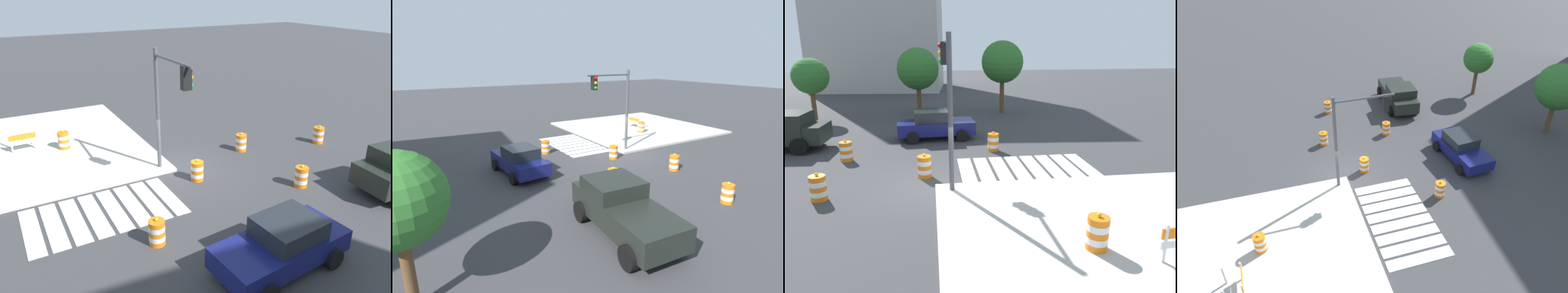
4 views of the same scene
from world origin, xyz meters
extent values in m
plane|color=#38383A|center=(0.00, 0.00, 0.00)|extent=(120.00, 120.00, 0.00)
cube|color=#BCB7AD|center=(6.00, -6.00, 0.07)|extent=(12.00, 12.00, 0.15)
cube|color=silver|center=(1.38, 1.80, 0.01)|extent=(0.60, 3.20, 0.02)
cube|color=silver|center=(2.12, 1.80, 0.01)|extent=(0.60, 3.20, 0.02)
cube|color=silver|center=(2.88, 1.80, 0.01)|extent=(0.60, 3.20, 0.02)
cube|color=silver|center=(3.62, 1.80, 0.01)|extent=(0.60, 3.20, 0.02)
cube|color=silver|center=(4.38, 1.80, 0.01)|extent=(0.60, 3.20, 0.02)
cube|color=silver|center=(5.12, 1.80, 0.01)|extent=(0.60, 3.20, 0.02)
cube|color=silver|center=(5.88, 1.80, 0.01)|extent=(0.60, 3.20, 0.02)
cube|color=silver|center=(6.62, 1.80, 0.01)|extent=(0.60, 3.20, 0.02)
cube|color=navy|center=(0.17, 7.41, 0.68)|extent=(4.42, 2.15, 0.70)
cube|color=#1E2328|center=(-0.07, 7.39, 1.33)|extent=(2.01, 1.73, 0.60)
cylinder|color=black|center=(1.45, 8.45, 0.33)|extent=(0.68, 0.29, 0.66)
cylinder|color=black|center=(1.59, 6.56, 0.33)|extent=(0.68, 0.29, 0.66)
cylinder|color=black|center=(-1.24, 8.26, 0.33)|extent=(0.68, 0.29, 0.66)
cylinder|color=black|center=(-1.10, 6.36, 0.33)|extent=(0.68, 0.29, 0.66)
cube|color=black|center=(-9.33, 6.34, 0.87)|extent=(2.65, 2.19, 0.90)
cube|color=black|center=(-7.24, 6.18, 1.17)|extent=(2.05, 2.14, 1.50)
cube|color=black|center=(-6.14, 6.10, 0.87)|extent=(1.54, 2.00, 0.90)
cylinder|color=black|center=(-6.36, 7.14, 0.42)|extent=(0.86, 0.36, 0.84)
cylinder|color=black|center=(-6.52, 5.11, 0.42)|extent=(0.86, 0.36, 0.84)
cylinder|color=black|center=(-9.75, 7.40, 0.42)|extent=(0.86, 0.36, 0.84)
cylinder|color=black|center=(-9.91, 5.36, 0.42)|extent=(0.86, 0.36, 0.84)
cylinder|color=orange|center=(-8.41, 0.61, 0.09)|extent=(0.56, 0.56, 0.18)
cylinder|color=white|center=(-8.41, 0.61, 0.27)|extent=(0.56, 0.56, 0.18)
cylinder|color=orange|center=(-8.41, 0.61, 0.45)|extent=(0.56, 0.56, 0.18)
cylinder|color=white|center=(-8.41, 0.61, 0.63)|extent=(0.56, 0.56, 0.18)
cylinder|color=orange|center=(-8.41, 0.61, 0.81)|extent=(0.56, 0.56, 0.18)
sphere|color=yellow|center=(-8.41, 0.61, 0.96)|extent=(0.12, 0.12, 0.12)
cylinder|color=orange|center=(-0.41, 1.21, 0.09)|extent=(0.56, 0.56, 0.18)
cylinder|color=white|center=(-0.41, 1.21, 0.27)|extent=(0.56, 0.56, 0.18)
cylinder|color=orange|center=(-0.41, 1.21, 0.45)|extent=(0.56, 0.56, 0.18)
cylinder|color=white|center=(-0.41, 1.21, 0.63)|extent=(0.56, 0.56, 0.18)
cylinder|color=orange|center=(-0.41, 1.21, 0.81)|extent=(0.56, 0.56, 0.18)
sphere|color=yellow|center=(-0.41, 1.21, 0.96)|extent=(0.12, 0.12, 0.12)
cylinder|color=orange|center=(3.00, 4.54, 0.09)|extent=(0.56, 0.56, 0.18)
cylinder|color=white|center=(3.00, 4.54, 0.27)|extent=(0.56, 0.56, 0.18)
cylinder|color=orange|center=(3.00, 4.54, 0.45)|extent=(0.56, 0.56, 0.18)
cylinder|color=white|center=(3.00, 4.54, 0.63)|extent=(0.56, 0.56, 0.18)
cylinder|color=orange|center=(3.00, 4.54, 0.81)|extent=(0.56, 0.56, 0.18)
sphere|color=yellow|center=(3.00, 4.54, 0.96)|extent=(0.12, 0.12, 0.12)
cylinder|color=orange|center=(-4.05, 3.87, 0.09)|extent=(0.56, 0.56, 0.18)
cylinder|color=white|center=(-4.05, 3.87, 0.27)|extent=(0.56, 0.56, 0.18)
cylinder|color=orange|center=(-4.05, 3.87, 0.45)|extent=(0.56, 0.56, 0.18)
cylinder|color=white|center=(-4.05, 3.87, 0.63)|extent=(0.56, 0.56, 0.18)
cylinder|color=orange|center=(-4.05, 3.87, 0.81)|extent=(0.56, 0.56, 0.18)
sphere|color=yellow|center=(-4.05, 3.87, 0.96)|extent=(0.12, 0.12, 0.12)
cylinder|color=orange|center=(-4.04, -0.56, 0.09)|extent=(0.56, 0.56, 0.18)
cylinder|color=white|center=(-4.04, -0.56, 0.27)|extent=(0.56, 0.56, 0.18)
cylinder|color=orange|center=(-4.04, -0.56, 0.45)|extent=(0.56, 0.56, 0.18)
cylinder|color=white|center=(-4.04, -0.56, 0.63)|extent=(0.56, 0.56, 0.18)
cylinder|color=orange|center=(-4.04, -0.56, 0.81)|extent=(0.56, 0.56, 0.18)
sphere|color=yellow|center=(-4.04, -0.56, 0.96)|extent=(0.12, 0.12, 0.12)
cylinder|color=orange|center=(4.08, -5.03, 0.24)|extent=(0.56, 0.56, 0.18)
cylinder|color=white|center=(4.08, -5.03, 0.42)|extent=(0.56, 0.56, 0.18)
cylinder|color=orange|center=(4.08, -5.03, 0.60)|extent=(0.56, 0.56, 0.18)
cylinder|color=white|center=(4.08, -5.03, 0.78)|extent=(0.56, 0.56, 0.18)
cylinder|color=orange|center=(4.08, -5.03, 0.96)|extent=(0.56, 0.56, 0.18)
sphere|color=yellow|center=(4.08, -5.03, 1.11)|extent=(0.12, 0.12, 0.12)
cube|color=silver|center=(5.42, -5.82, 0.65)|extent=(0.07, 0.07, 1.00)
cube|color=silver|center=(5.46, -6.52, 0.65)|extent=(0.07, 0.07, 1.00)
cube|color=silver|center=(6.52, -5.76, 0.65)|extent=(0.07, 0.07, 1.00)
cube|color=orange|center=(5.97, -5.77, 0.90)|extent=(1.30, 0.11, 0.28)
cube|color=white|center=(5.97, -5.77, 0.60)|extent=(1.30, 0.11, 0.20)
cylinder|color=#4C4C51|center=(0.60, -0.60, 2.90)|extent=(0.18, 0.18, 5.50)
cylinder|color=#4C4C51|center=(0.59, 1.00, 5.35)|extent=(0.15, 3.20, 0.12)
cube|color=black|center=(0.58, 2.12, 4.90)|extent=(0.36, 0.28, 0.90)
sphere|color=red|center=(0.39, 2.12, 5.20)|extent=(0.20, 0.20, 0.20)
sphere|color=#F2A514|center=(0.39, 2.12, 4.90)|extent=(0.20, 0.20, 0.20)
sphere|color=green|center=(0.39, 2.12, 4.60)|extent=(0.20, 0.20, 0.20)
cylinder|color=brown|center=(-0.95, 14.88, 1.18)|extent=(0.35, 0.35, 2.36)
sphere|color=#2D6B28|center=(-0.95, 14.88, 3.44)|extent=(3.10, 3.10, 3.10)
cylinder|color=brown|center=(-8.09, 13.21, 1.14)|extent=(0.31, 0.31, 2.29)
sphere|color=#2D6B28|center=(-8.09, 13.21, 3.14)|extent=(2.43, 2.43, 2.43)
camera|label=1|loc=(6.99, 14.37, 8.00)|focal=34.94mm
camera|label=2|loc=(-16.22, 12.83, 6.37)|focal=28.63mm
camera|label=3|loc=(-0.03, -12.86, 5.31)|focal=33.23mm
camera|label=4|loc=(16.06, -3.43, 13.19)|focal=32.62mm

